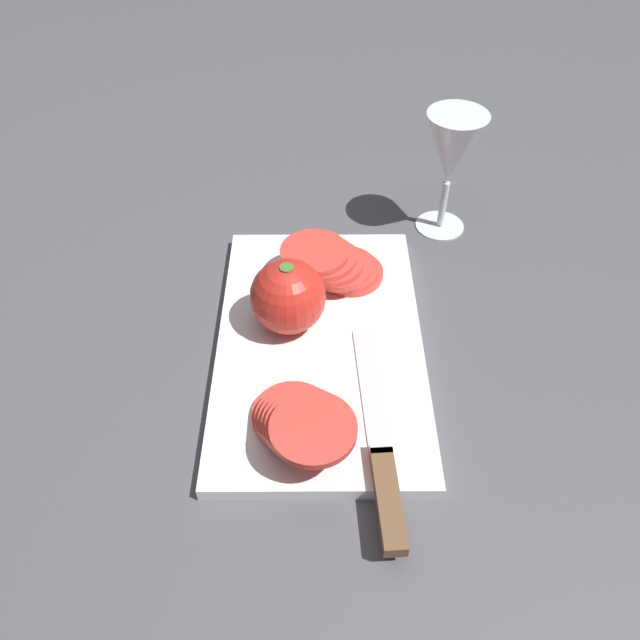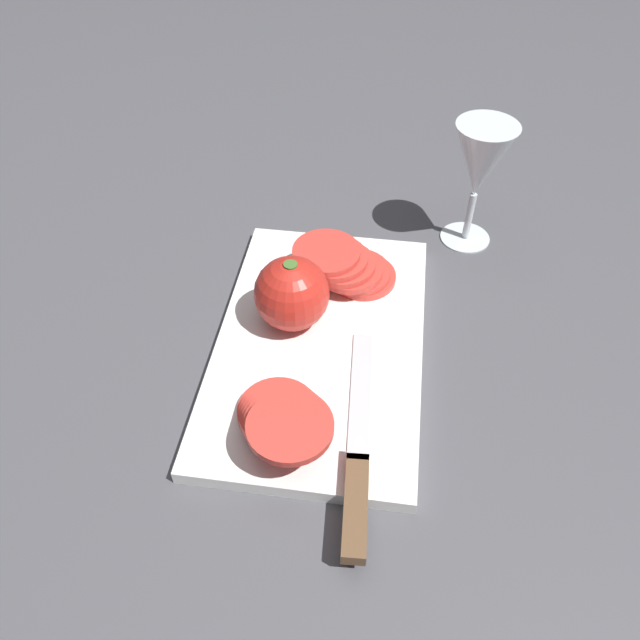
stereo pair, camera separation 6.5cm
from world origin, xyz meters
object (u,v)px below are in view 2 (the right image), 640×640
at_px(tomato_slice_stack_near, 283,418).
at_px(knife, 357,480).
at_px(tomato_slice_stack_far, 346,265).
at_px(wine_glass, 480,165).
at_px(whole_tomato, 292,294).

bearing_deg(tomato_slice_stack_near, knife, 59.00).
bearing_deg(tomato_slice_stack_far, wine_glass, 129.26).
height_order(wine_glass, tomato_slice_stack_far, wine_glass).
distance_m(wine_glass, whole_tomato, 0.28).
height_order(knife, tomato_slice_stack_near, tomato_slice_stack_near).
relative_size(whole_tomato, tomato_slice_stack_far, 0.67).
xyz_separation_m(wine_glass, whole_tomato, (0.19, -0.20, -0.05)).
distance_m(knife, tomato_slice_stack_near, 0.09).
distance_m(whole_tomato, tomato_slice_stack_far, 0.09).
relative_size(wine_glass, knife, 0.64).
xyz_separation_m(knife, tomato_slice_stack_far, (-0.27, -0.04, 0.02)).
bearing_deg(tomato_slice_stack_near, wine_glass, 152.37).
height_order(whole_tomato, knife, whole_tomato).
bearing_deg(whole_tomato, tomato_slice_stack_far, 146.34).
xyz_separation_m(wine_glass, tomato_slice_stack_near, (0.34, -0.18, -0.07)).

